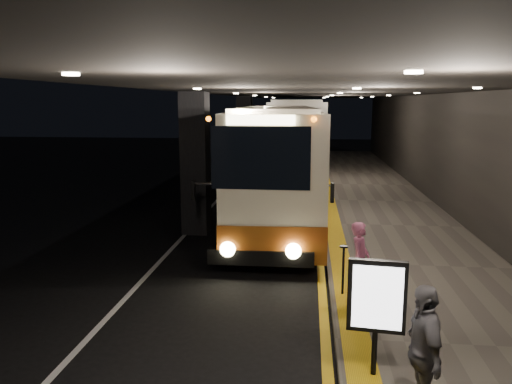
{
  "coord_description": "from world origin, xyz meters",
  "views": [
    {
      "loc": [
        1.99,
        -11.12,
        4.09
      ],
      "look_at": [
        0.61,
        2.01,
        1.7
      ],
      "focal_mm": 35.0,
      "sensor_mm": 36.0,
      "label": 1
    }
  ],
  "objects_px": {
    "coach_second": "(294,140)",
    "stanchion_post": "(343,271)",
    "info_sign": "(377,299)",
    "passenger_waiting_grey": "(423,352)",
    "passenger_boarding": "(360,261)",
    "coach_main": "(277,169)"
  },
  "relations": [
    {
      "from": "coach_second",
      "to": "stanchion_post",
      "type": "distance_m",
      "value": 18.6
    },
    {
      "from": "coach_second",
      "to": "info_sign",
      "type": "height_order",
      "value": "coach_second"
    },
    {
      "from": "passenger_waiting_grey",
      "to": "info_sign",
      "type": "xyz_separation_m",
      "value": [
        -0.46,
        0.93,
        0.3
      ]
    },
    {
      "from": "passenger_boarding",
      "to": "info_sign",
      "type": "height_order",
      "value": "info_sign"
    },
    {
      "from": "coach_second",
      "to": "passenger_boarding",
      "type": "distance_m",
      "value": 18.8
    },
    {
      "from": "info_sign",
      "to": "coach_main",
      "type": "bearing_deg",
      "value": 108.29
    },
    {
      "from": "coach_main",
      "to": "info_sign",
      "type": "relative_size",
      "value": 7.05
    },
    {
      "from": "coach_main",
      "to": "passenger_waiting_grey",
      "type": "bearing_deg",
      "value": -79.64
    },
    {
      "from": "info_sign",
      "to": "stanchion_post",
      "type": "height_order",
      "value": "info_sign"
    },
    {
      "from": "passenger_boarding",
      "to": "coach_second",
      "type": "bearing_deg",
      "value": 21.62
    },
    {
      "from": "coach_second",
      "to": "info_sign",
      "type": "relative_size",
      "value": 7.46
    },
    {
      "from": "passenger_boarding",
      "to": "stanchion_post",
      "type": "distance_m",
      "value": 0.46
    },
    {
      "from": "coach_main",
      "to": "passenger_boarding",
      "type": "distance_m",
      "value": 7.56
    },
    {
      "from": "coach_second",
      "to": "passenger_boarding",
      "type": "relative_size",
      "value": 8.2
    },
    {
      "from": "coach_main",
      "to": "passenger_waiting_grey",
      "type": "relative_size",
      "value": 7.01
    },
    {
      "from": "passenger_waiting_grey",
      "to": "coach_second",
      "type": "bearing_deg",
      "value": -179.31
    },
    {
      "from": "info_sign",
      "to": "stanchion_post",
      "type": "bearing_deg",
      "value": 101.38
    },
    {
      "from": "passenger_waiting_grey",
      "to": "stanchion_post",
      "type": "relative_size",
      "value": 1.71
    },
    {
      "from": "passenger_waiting_grey",
      "to": "info_sign",
      "type": "distance_m",
      "value": 1.08
    },
    {
      "from": "coach_main",
      "to": "passenger_boarding",
      "type": "height_order",
      "value": "coach_main"
    },
    {
      "from": "stanchion_post",
      "to": "passenger_boarding",
      "type": "bearing_deg",
      "value": -31.49
    },
    {
      "from": "passenger_waiting_grey",
      "to": "stanchion_post",
      "type": "bearing_deg",
      "value": -175.28
    }
  ]
}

